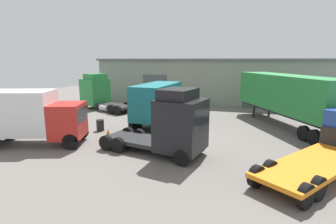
% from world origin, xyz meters
% --- Properties ---
extents(ground_plane, '(60.00, 60.00, 0.00)m').
position_xyz_m(ground_plane, '(0.00, 0.00, 0.00)').
color(ground_plane, slate).
extents(warehouse_building, '(28.52, 9.09, 5.57)m').
position_xyz_m(warehouse_building, '(0.00, 18.29, 2.79)').
color(warehouse_building, gray).
rests_on(warehouse_building, ground_plane).
extents(tractor_unit_black, '(6.58, 3.71, 3.90)m').
position_xyz_m(tractor_unit_black, '(1.11, -3.39, 1.83)').
color(tractor_unit_black, black).
rests_on(tractor_unit_black, ground_plane).
extents(container_trailer_green, '(7.43, 11.25, 4.24)m').
position_xyz_m(container_trailer_green, '(8.09, 5.80, 2.67)').
color(container_trailer_green, '#28843D').
rests_on(container_trailer_green, ground_plane).
extents(tractor_unit_green, '(7.05, 4.72, 3.91)m').
position_xyz_m(tractor_unit_green, '(-10.99, 8.50, 1.83)').
color(tractor_unit_green, '#28843D').
rests_on(tractor_unit_green, ground_plane).
extents(box_truck_red, '(7.38, 4.48, 3.54)m').
position_xyz_m(box_truck_red, '(-8.57, -4.17, 1.96)').
color(box_truck_red, red).
rests_on(box_truck_red, ground_plane).
extents(box_truck_yellow, '(2.84, 7.99, 3.49)m').
position_xyz_m(box_truck_yellow, '(-2.06, 3.87, 1.97)').
color(box_truck_yellow, yellow).
rests_on(box_truck_yellow, ground_plane).
extents(gravel_pile, '(3.91, 3.91, 1.91)m').
position_xyz_m(gravel_pile, '(-11.33, 1.63, 0.95)').
color(gravel_pile, '#423D38').
rests_on(gravel_pile, ground_plane).
extents(oil_drum, '(0.58, 0.58, 0.88)m').
position_xyz_m(oil_drum, '(-5.82, 0.18, 0.44)').
color(oil_drum, black).
rests_on(oil_drum, ground_plane).
extents(traffic_cone, '(0.40, 0.40, 0.55)m').
position_xyz_m(traffic_cone, '(-4.48, -0.99, 0.25)').
color(traffic_cone, black).
rests_on(traffic_cone, ground_plane).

